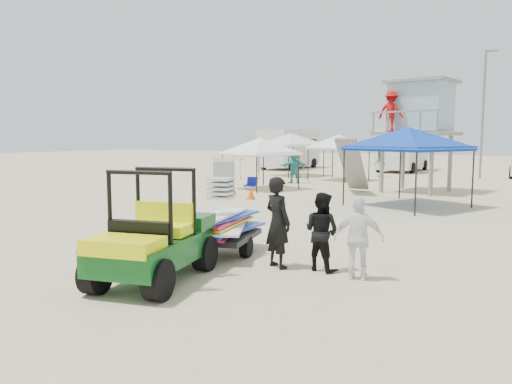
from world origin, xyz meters
The scene contains 20 objects.
ground centered at (0.00, 0.00, 0.00)m, with size 140.00×140.00×0.00m, color beige.
utility_cart centered at (0.47, -0.72, 0.95)m, with size 1.91×2.91×2.04m.
surf_trailer centered at (0.47, 1.62, 0.78)m, with size 1.59×2.36×1.92m.
man_left centered at (1.99, 1.32, 0.93)m, with size 0.68×0.44×1.85m, color black.
man_mid centered at (2.84, 1.57, 0.78)m, with size 0.76×0.59×1.56m, color black.
man_right centered at (3.69, 1.32, 0.78)m, with size 0.91×0.38×1.56m, color white.
lifeguard_tower centered at (1.13, 17.14, 3.86)m, with size 3.76×3.76×5.19m.
canopy_blue centered at (2.06, 11.70, 2.87)m, with size 4.64×4.64×3.41m.
canopy_white_a centered at (-5.94, 14.48, 2.46)m, with size 3.75×3.75×3.01m.
canopy_white_b centered at (-8.46, 23.10, 2.73)m, with size 4.31×4.31×3.28m.
canopy_white_c centered at (-4.33, 21.28, 2.63)m, with size 3.34×3.34×3.18m.
umbrella_a centered at (-9.94, 18.98, 0.78)m, with size 1.70×1.73×1.56m, color red.
umbrella_b centered at (-6.74, 21.49, 0.91)m, with size 1.98×2.02×1.82m, color yellow.
cone_near centered at (-5.83, 11.72, 0.25)m, with size 0.34×0.34×0.50m, color orange.
cone_far centered at (-4.16, 10.56, 0.25)m, with size 0.34×0.34×0.50m, color #F95507.
beach_chair_a centered at (-6.16, 13.93, 0.31)m, with size 0.64×0.69×0.64m.
rv_far_left centered at (-12.00, 29.99, 1.80)m, with size 2.64×6.80×3.25m.
rv_mid_left centered at (-3.00, 31.49, 1.80)m, with size 2.65×6.50×3.25m.
light_pole_left centered at (3.00, 27.00, 4.00)m, with size 0.14×0.14×8.00m, color slate.
distant_beachgoers centered at (-4.65, 20.89, 0.93)m, with size 4.27×7.96×1.86m.
Camera 1 is at (6.61, -7.48, 2.65)m, focal length 35.00 mm.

